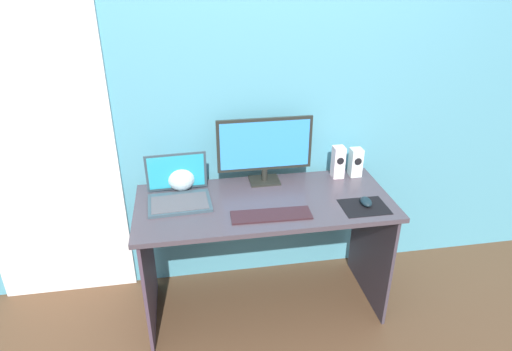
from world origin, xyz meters
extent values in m
plane|color=#503723|center=(0.00, 0.00, 0.00)|extent=(8.00, 8.00, 0.00)
cube|color=teal|center=(0.00, 0.39, 1.25)|extent=(6.00, 0.04, 2.50)
cube|color=white|center=(-1.22, 0.35, 1.01)|extent=(0.82, 0.02, 2.02)
cube|color=#3F383F|center=(0.00, 0.00, 0.74)|extent=(1.44, 0.63, 0.03)
cube|color=#443442|center=(-0.68, 0.00, 0.36)|extent=(0.02, 0.59, 0.73)
cube|color=#3B333C|center=(0.68, 0.00, 0.36)|extent=(0.02, 0.59, 0.73)
cube|color=black|center=(0.04, 0.23, 0.76)|extent=(0.18, 0.14, 0.01)
cylinder|color=black|center=(0.04, 0.23, 0.81)|extent=(0.04, 0.04, 0.07)
cube|color=black|center=(0.04, 0.23, 1.00)|extent=(0.57, 0.02, 0.32)
cube|color=#338CD8|center=(0.04, 0.22, 1.00)|extent=(0.53, 0.00, 0.29)
cube|color=silver|center=(0.62, 0.22, 0.85)|extent=(0.07, 0.07, 0.18)
cylinder|color=black|center=(0.62, 0.19, 0.87)|extent=(0.05, 0.00, 0.05)
cube|color=white|center=(0.50, 0.22, 0.86)|extent=(0.07, 0.07, 0.20)
cylinder|color=black|center=(0.50, 0.19, 0.88)|extent=(0.04, 0.00, 0.04)
cube|color=#30424C|center=(-0.47, 0.04, 0.77)|extent=(0.36, 0.26, 0.02)
cube|color=#47474C|center=(-0.47, 0.03, 0.78)|extent=(0.32, 0.21, 0.00)
cube|color=#30424C|center=(-0.48, 0.18, 0.89)|extent=(0.34, 0.06, 0.24)
cube|color=#26A5BF|center=(-0.48, 0.17, 0.89)|extent=(0.32, 0.05, 0.21)
sphere|color=silver|center=(-0.46, 0.22, 0.84)|extent=(0.17, 0.17, 0.17)
cube|color=black|center=(0.01, -0.17, 0.76)|extent=(0.43, 0.14, 0.01)
cube|color=black|center=(0.53, -0.16, 0.76)|extent=(0.25, 0.20, 0.00)
ellipsoid|color=black|center=(0.54, -0.14, 0.78)|extent=(0.07, 0.11, 0.04)
camera|label=1|loc=(-0.41, -2.13, 2.00)|focal=31.10mm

